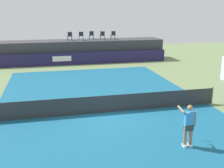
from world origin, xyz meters
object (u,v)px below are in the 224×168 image
object	(u,v)px
spectator_chair_far_right	(113,35)
tennis_player	(188,124)
net_post_far	(212,95)
spectator_chair_far_left	(70,36)
umpire_chair	(224,77)
spectator_chair_right	(102,35)
spectator_chair_center	(91,35)
spectator_chair_left	(81,36)

from	to	relation	value
spectator_chair_far_right	tennis_player	bearing A→B (deg)	-94.47
net_post_far	spectator_chair_far_right	bearing A→B (deg)	98.94
spectator_chair_far_left	umpire_chair	bearing A→B (deg)	-63.14
spectator_chair_right	net_post_far	distance (m)	15.51
spectator_chair_center	umpire_chair	xyz separation A→B (m)	(5.27, -15.44, -1.11)
spectator_chair_left	umpire_chair	world-z (taller)	spectator_chair_left
spectator_chair_left	spectator_chair_center	bearing A→B (deg)	21.55
spectator_chair_left	tennis_player	xyz separation A→B (m)	(1.85, -19.45, -1.73)
spectator_chair_right	net_post_far	world-z (taller)	spectator_chair_right
spectator_chair_far_left	tennis_player	distance (m)	19.70
spectator_chair_far_left	spectator_chair_left	size ratio (longest dim) A/B	1.00
spectator_chair_far_left	spectator_chair_far_right	distance (m)	4.53
spectator_chair_left	tennis_player	bearing A→B (deg)	-84.58
spectator_chair_far_left	umpire_chair	xyz separation A→B (m)	(7.56, -14.93, -1.11)
spectator_chair_left	spectator_chair_right	world-z (taller)	same
spectator_chair_far_left	spectator_chair_right	bearing A→B (deg)	-0.10
spectator_chair_far_left	spectator_chair_center	bearing A→B (deg)	12.53
spectator_chair_center	spectator_chair_far_right	size ratio (longest dim) A/B	1.00
net_post_far	spectator_chair_far_left	bearing A→B (deg)	114.75
spectator_chair_right	tennis_player	size ratio (longest dim) A/B	0.50
spectator_chair_far_left	spectator_chair_right	world-z (taller)	same
spectator_chair_center	spectator_chair_far_left	bearing A→B (deg)	-167.47
spectator_chair_left	umpire_chair	size ratio (longest dim) A/B	0.32
spectator_chair_right	net_post_far	xyz separation A→B (m)	(3.53, -14.94, -2.19)
spectator_chair_far_left	umpire_chair	world-z (taller)	spectator_chair_far_left
spectator_chair_left	umpire_chair	bearing A→B (deg)	-66.87
tennis_player	net_post_far	bearing A→B (deg)	48.83
spectator_chair_center	spectator_chair_far_right	distance (m)	2.27
spectator_chair_left	spectator_chair_far_left	bearing A→B (deg)	-177.02
spectator_chair_right	umpire_chair	bearing A→B (deg)	-74.29
spectator_chair_right	spectator_chair_far_right	distance (m)	1.17
spectator_chair_far_left	net_post_far	world-z (taller)	spectator_chair_far_left
spectator_chair_center	spectator_chair_right	distance (m)	1.18
spectator_chair_center	net_post_far	world-z (taller)	spectator_chair_center
spectator_chair_right	umpire_chair	distance (m)	15.55
spectator_chair_far_right	umpire_chair	xyz separation A→B (m)	(3.04, -15.02, -1.11)
spectator_chair_center	net_post_far	distance (m)	16.27
spectator_chair_far_right	net_post_far	size ratio (longest dim) A/B	0.89
spectator_chair_left	spectator_chair_far_right	bearing A→B (deg)	0.41
spectator_chair_far_left	spectator_chair_center	world-z (taller)	same
net_post_far	tennis_player	size ratio (longest dim) A/B	0.56
spectator_chair_far_left	spectator_chair_right	distance (m)	3.36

